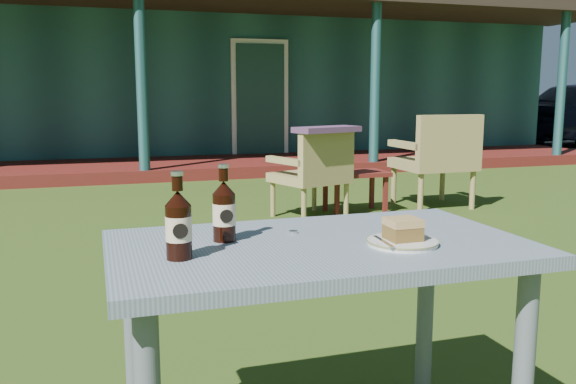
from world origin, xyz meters
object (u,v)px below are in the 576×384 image
object	(u,v)px
cola_bottle_far	(178,224)
cola_bottle_near	(224,210)
armchair_left	(315,170)
armchair_right	(438,156)
cake_slice	(403,229)
side_table	(355,177)
plate	(402,242)
cafe_table	(319,275)

from	to	relation	value
cola_bottle_far	cola_bottle_near	bearing A→B (deg)	45.76
armchair_left	armchair_right	distance (m)	1.37
cake_slice	side_table	size ratio (longest dim) A/B	0.15
plate	armchair_right	xyz separation A→B (m)	(2.44, 3.80, -0.20)
side_table	cola_bottle_far	bearing A→B (deg)	-119.99
cola_bottle_near	armchair_left	distance (m)	3.82
cafe_table	cola_bottle_far	size ratio (longest dim) A/B	5.22
cafe_table	cake_slice	bearing A→B (deg)	-25.00
plate	side_table	world-z (taller)	plate
cola_bottle_far	side_table	size ratio (longest dim) A/B	0.38
cake_slice	armchair_right	bearing A→B (deg)	57.25
cafe_table	plate	size ratio (longest dim) A/B	5.88
armchair_left	plate	bearing A→B (deg)	-106.49
cola_bottle_far	armchair_right	size ratio (longest dim) A/B	0.24
cake_slice	side_table	world-z (taller)	cake_slice
cafe_table	cola_bottle_near	size ratio (longest dim) A/B	5.32
side_table	cake_slice	bearing A→B (deg)	-112.16
plate	cola_bottle_far	world-z (taller)	cola_bottle_far
plate	armchair_right	world-z (taller)	armchair_right
plate	armchair_left	world-z (taller)	armchair_left
cafe_table	armchair_right	xyz separation A→B (m)	(2.66, 3.70, -0.09)
cake_slice	cola_bottle_near	bearing A→B (deg)	157.57
cake_slice	cola_bottle_far	size ratio (longest dim) A/B	0.40
cola_bottle_far	armchair_left	xyz separation A→B (m)	(1.71, 3.63, -0.36)
cake_slice	cola_bottle_far	distance (m)	0.63
cake_slice	armchair_right	xyz separation A→B (m)	(2.44, 3.80, -0.24)
plate	armchair_left	distance (m)	3.84
plate	armchair_left	bearing A→B (deg)	73.51
cola_bottle_near	cola_bottle_far	xyz separation A→B (m)	(-0.15, -0.16, 0.00)
armchair_right	plate	bearing A→B (deg)	-122.75
cafe_table	cola_bottle_far	distance (m)	0.46
armchair_right	cake_slice	bearing A→B (deg)	-122.75
cafe_table	armchair_left	bearing A→B (deg)	69.97
armchair_left	side_table	size ratio (longest dim) A/B	1.34
plate	cola_bottle_near	xyz separation A→B (m)	(-0.47, 0.20, 0.08)
plate	armchair_right	size ratio (longest dim) A/B	0.22
plate	cafe_table	bearing A→B (deg)	153.96
armchair_right	side_table	size ratio (longest dim) A/B	1.57
cake_slice	cola_bottle_near	xyz separation A→B (m)	(-0.48, 0.20, 0.04)
cola_bottle_near	side_table	size ratio (longest dim) A/B	0.38
cake_slice	armchair_left	distance (m)	3.84
cake_slice	armchair_right	size ratio (longest dim) A/B	0.10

